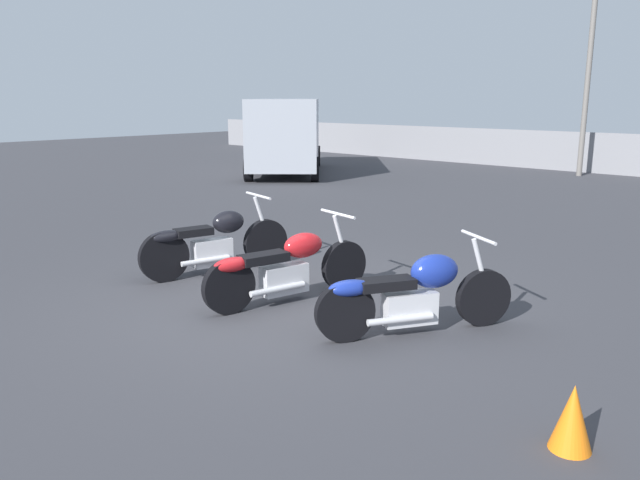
# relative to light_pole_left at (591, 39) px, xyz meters

# --- Properties ---
(ground_plane) EXTENTS (60.00, 60.00, 0.00)m
(ground_plane) POSITION_rel_light_pole_left_xyz_m (2.06, -14.59, -3.98)
(ground_plane) COLOR #38383D
(light_pole_left) EXTENTS (0.70, 0.35, 6.64)m
(light_pole_left) POSITION_rel_light_pole_left_xyz_m (0.00, 0.00, 0.00)
(light_pole_left) COLOR slate
(light_pole_left) RESTS_ON ground_plane
(motorcycle_slot_0) EXTENTS (0.81, 2.10, 1.03)m
(motorcycle_slot_0) POSITION_rel_light_pole_left_xyz_m (0.46, -14.27, -3.55)
(motorcycle_slot_0) COLOR black
(motorcycle_slot_0) RESTS_ON ground_plane
(motorcycle_slot_1) EXTENTS (0.79, 2.16, 0.98)m
(motorcycle_slot_1) POSITION_rel_light_pole_left_xyz_m (2.03, -14.45, -3.57)
(motorcycle_slot_1) COLOR black
(motorcycle_slot_1) RESTS_ON ground_plane
(motorcycle_slot_2) EXTENTS (1.19, 1.89, 0.97)m
(motorcycle_slot_2) POSITION_rel_light_pole_left_xyz_m (3.70, -14.29, -3.56)
(motorcycle_slot_2) COLOR black
(motorcycle_slot_2) RESTS_ON ground_plane
(parked_van) EXTENTS (5.02, 5.25, 2.28)m
(parked_van) POSITION_rel_light_pole_left_xyz_m (-7.08, -5.55, -2.71)
(parked_van) COLOR #999EA8
(parked_van) RESTS_ON ground_plane
(traffic_cone_near) EXTENTS (0.29, 0.29, 0.47)m
(traffic_cone_near) POSITION_rel_light_pole_left_xyz_m (5.70, -15.34, -3.74)
(traffic_cone_near) COLOR orange
(traffic_cone_near) RESTS_ON ground_plane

